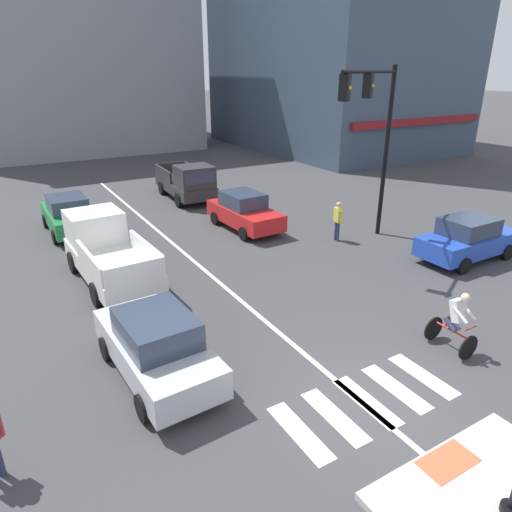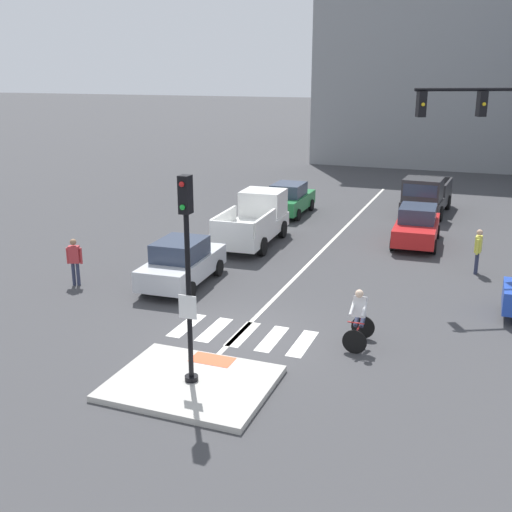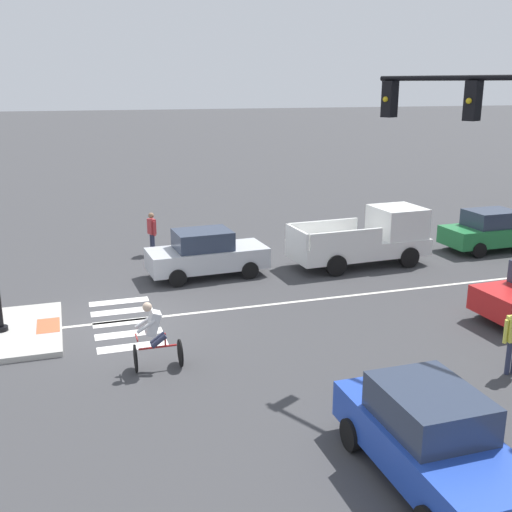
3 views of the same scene
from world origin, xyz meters
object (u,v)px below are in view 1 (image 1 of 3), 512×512
pedestrian_waiting_far_side (338,218)px  car_green_westbound_distant (68,215)px  car_blue_cross_right (468,239)px  pickup_truck_charcoal_eastbound_distant (188,183)px  pickup_truck_white_westbound_far (106,251)px  traffic_light_mast (376,125)px  car_red_eastbound_far (244,211)px  car_silver_westbound_near (156,345)px  cyclist (456,320)px

pedestrian_waiting_far_side → car_green_westbound_distant: bearing=144.2°
car_blue_cross_right → pedestrian_waiting_far_side: 4.98m
car_blue_cross_right → pickup_truck_charcoal_eastbound_distant: (-5.74, 13.21, 0.17)m
car_blue_cross_right → pickup_truck_white_westbound_far: (-12.04, 5.24, 0.17)m
traffic_light_mast → car_green_westbound_distant: bearing=142.9°
pickup_truck_white_westbound_far → car_red_eastbound_far: bearing=18.1°
car_blue_cross_right → pickup_truck_charcoal_eastbound_distant: size_ratio=0.79×
traffic_light_mast → car_red_eastbound_far: 6.67m
car_silver_westbound_near → pickup_truck_white_westbound_far: bearing=86.6°
car_silver_westbound_near → pickup_truck_white_westbound_far: size_ratio=0.81×
traffic_light_mast → pickup_truck_charcoal_eastbound_distant: 11.33m
pickup_truck_white_westbound_far → pedestrian_waiting_far_side: 9.23m
pickup_truck_white_westbound_far → pickup_truck_charcoal_eastbound_distant: 10.16m
traffic_light_mast → car_green_westbound_distant: size_ratio=1.66×
car_red_eastbound_far → pedestrian_waiting_far_side: size_ratio=2.49×
pickup_truck_white_westbound_far → pedestrian_waiting_far_side: pickup_truck_white_westbound_far is taller
car_blue_cross_right → car_green_westbound_distant: bearing=138.6°
car_green_westbound_distant → pickup_truck_charcoal_eastbound_distant: (6.58, 2.35, 0.17)m
car_red_eastbound_far → cyclist: (-0.16, -11.12, 0.06)m
traffic_light_mast → pickup_truck_white_westbound_far: 10.80m
pickup_truck_charcoal_eastbound_distant → pickup_truck_white_westbound_far: bearing=-128.3°
car_red_eastbound_far → pedestrian_waiting_far_side: 4.21m
traffic_light_mast → pedestrian_waiting_far_side: traffic_light_mast is taller
car_blue_cross_right → car_red_eastbound_far: 9.18m
car_blue_cross_right → pickup_truck_white_westbound_far: pickup_truck_white_westbound_far is taller
car_red_eastbound_far → traffic_light_mast: bearing=-51.8°
cyclist → traffic_light_mast: bearing=63.1°
pickup_truck_charcoal_eastbound_distant → cyclist: bearing=-89.6°
car_blue_cross_right → pedestrian_waiting_far_side: pedestrian_waiting_far_side is taller
car_blue_cross_right → pedestrian_waiting_far_side: size_ratio=2.46×
traffic_light_mast → car_red_eastbound_far: traffic_light_mast is taller
pickup_truck_white_westbound_far → pickup_truck_charcoal_eastbound_distant: size_ratio=1.00×
cyclist → pedestrian_waiting_far_side: 8.26m
car_silver_westbound_near → car_green_westbound_distant: (0.09, 11.77, 0.00)m
car_blue_cross_right → car_red_eastbound_far: bearing=126.5°
traffic_light_mast → car_blue_cross_right: bearing=-55.8°
car_silver_westbound_near → traffic_light_mast: bearing=21.6°
traffic_light_mast → car_red_eastbound_far: (-3.33, 4.23, -3.93)m
pedestrian_waiting_far_side → traffic_light_mast: bearing=-50.5°
traffic_light_mast → car_green_westbound_distant: 13.37m
cyclist → car_blue_cross_right: bearing=33.6°
car_blue_cross_right → cyclist: cyclist is taller
car_green_westbound_distant → pickup_truck_white_westbound_far: pickup_truck_white_westbound_far is taller
traffic_light_mast → pickup_truck_white_westbound_far: traffic_light_mast is taller
car_silver_westbound_near → pedestrian_waiting_far_side: 10.74m
cyclist → pedestrian_waiting_far_side: size_ratio=1.01×
pickup_truck_white_westbound_far → car_green_westbound_distant: bearing=92.9°
pedestrian_waiting_far_side → cyclist: bearing=-109.4°
car_green_westbound_distant → pickup_truck_charcoal_eastbound_distant: pickup_truck_charcoal_eastbound_distant is taller
car_green_westbound_distant → cyclist: (6.69, -14.60, 0.06)m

